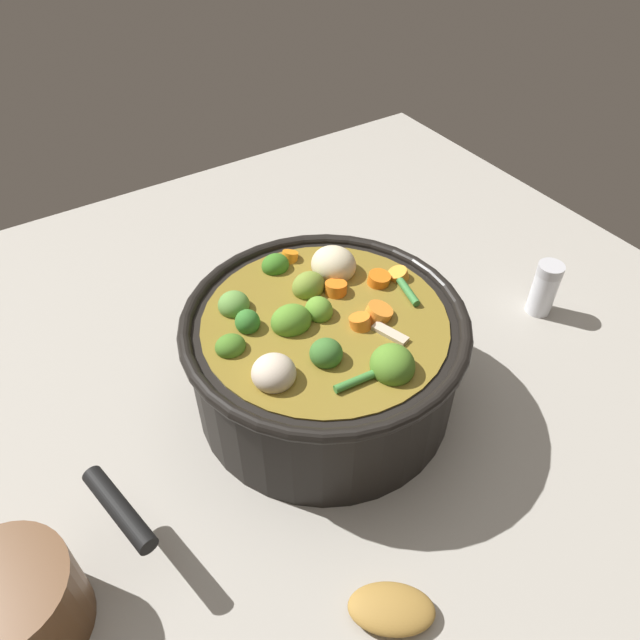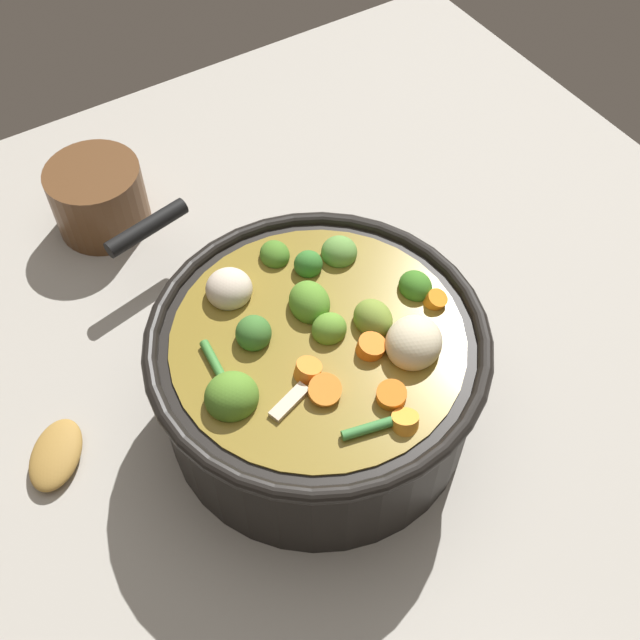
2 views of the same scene
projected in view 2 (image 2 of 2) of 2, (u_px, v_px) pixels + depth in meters
ground_plane at (318, 410)px, 0.75m from camera, size 1.10×1.10×0.00m
cooking_pot at (318, 372)px, 0.70m from camera, size 0.30×0.30×0.15m
small_saucepan at (100, 199)px, 0.86m from camera, size 0.17×0.12×0.08m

